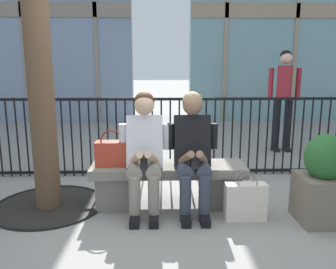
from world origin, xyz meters
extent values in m
plane|color=gray|center=(0.00, 0.00, 0.00)|extent=(60.00, 60.00, 0.00)
cube|color=gray|center=(0.00, 0.00, 0.40)|extent=(1.60, 0.44, 0.10)
cube|color=slate|center=(-0.56, 0.00, 0.17)|extent=(0.36, 0.37, 0.35)
cube|color=slate|center=(0.56, 0.00, 0.17)|extent=(0.36, 0.37, 0.35)
cylinder|color=gray|center=(-0.33, -0.18, 0.47)|extent=(0.15, 0.40, 0.15)
cylinder|color=gray|center=(-0.33, -0.38, 0.23)|extent=(0.11, 0.11, 0.45)
cube|color=black|center=(-0.33, -0.44, 0.04)|extent=(0.09, 0.22, 0.08)
cylinder|color=gray|center=(-0.15, -0.18, 0.47)|extent=(0.15, 0.40, 0.15)
cylinder|color=gray|center=(-0.15, -0.38, 0.23)|extent=(0.11, 0.11, 0.45)
cube|color=black|center=(-0.15, -0.44, 0.04)|extent=(0.09, 0.22, 0.08)
cube|color=silver|center=(-0.24, -0.04, 0.71)|extent=(0.36, 0.30, 0.55)
cylinder|color=silver|center=(-0.46, -0.04, 0.76)|extent=(0.08, 0.08, 0.26)
cylinder|color=#DBAD89|center=(-0.32, -0.26, 0.59)|extent=(0.16, 0.28, 0.20)
cylinder|color=silver|center=(-0.02, -0.04, 0.76)|extent=(0.08, 0.08, 0.26)
cylinder|color=#DBAD89|center=(-0.16, -0.26, 0.59)|extent=(0.16, 0.28, 0.20)
cube|color=black|center=(-0.24, -0.32, 0.57)|extent=(0.07, 0.10, 0.13)
sphere|color=#DBAD89|center=(-0.24, -0.06, 1.08)|extent=(0.20, 0.20, 0.20)
sphere|color=#472816|center=(-0.24, -0.03, 1.11)|extent=(0.20, 0.20, 0.20)
cylinder|color=#383D4C|center=(0.15, -0.18, 0.47)|extent=(0.15, 0.40, 0.15)
cylinder|color=#383D4C|center=(0.15, -0.38, 0.23)|extent=(0.11, 0.11, 0.45)
cube|color=black|center=(0.15, -0.44, 0.04)|extent=(0.09, 0.22, 0.08)
cylinder|color=#383D4C|center=(0.33, -0.18, 0.47)|extent=(0.15, 0.40, 0.15)
cylinder|color=#383D4C|center=(0.33, -0.38, 0.23)|extent=(0.11, 0.11, 0.45)
cube|color=black|center=(0.33, -0.44, 0.04)|extent=(0.09, 0.22, 0.08)
cube|color=black|center=(0.24, -0.04, 0.71)|extent=(0.36, 0.30, 0.55)
cylinder|color=black|center=(0.02, -0.04, 0.76)|extent=(0.08, 0.08, 0.26)
cylinder|color=#8E664C|center=(0.16, -0.26, 0.59)|extent=(0.16, 0.28, 0.20)
cylinder|color=black|center=(0.46, -0.04, 0.76)|extent=(0.08, 0.08, 0.26)
cylinder|color=#8E664C|center=(0.32, -0.26, 0.59)|extent=(0.16, 0.28, 0.20)
cube|color=black|center=(0.24, -0.32, 0.57)|extent=(0.07, 0.10, 0.13)
sphere|color=#8E664C|center=(0.24, -0.06, 1.08)|extent=(0.20, 0.20, 0.20)
sphere|color=#997F59|center=(0.24, -0.03, 1.11)|extent=(0.20, 0.20, 0.20)
cube|color=#B23823|center=(-0.58, -0.01, 0.58)|extent=(0.33, 0.17, 0.25)
torus|color=maroon|center=(-0.58, -0.01, 0.71)|extent=(0.23, 0.02, 0.23)
cube|color=beige|center=(0.73, -0.36, 0.18)|extent=(0.39, 0.15, 0.36)
torus|color=slate|center=(0.73, -0.42, 0.38)|extent=(0.19, 0.01, 0.19)
torus|color=slate|center=(0.73, -0.31, 0.38)|extent=(0.19, 0.01, 0.19)
cylinder|color=black|center=(1.94, 2.32, 0.45)|extent=(0.13, 0.13, 0.90)
cube|color=black|center=(1.94, 2.28, 0.03)|extent=(0.09, 0.22, 0.06)
cylinder|color=black|center=(2.14, 2.32, 0.45)|extent=(0.13, 0.13, 0.90)
cube|color=black|center=(2.14, 2.28, 0.03)|extent=(0.09, 0.22, 0.06)
cube|color=maroon|center=(2.04, 2.32, 1.18)|extent=(0.36, 0.44, 0.56)
cylinder|color=maroon|center=(1.80, 2.32, 1.16)|extent=(0.08, 0.08, 0.52)
cylinder|color=maroon|center=(2.27, 2.32, 1.16)|extent=(0.08, 0.08, 0.52)
sphere|color=beige|center=(2.04, 2.32, 1.58)|extent=(0.20, 0.20, 0.20)
sphere|color=black|center=(2.04, 2.34, 1.61)|extent=(0.20, 0.20, 0.20)
cylinder|color=black|center=(-2.07, 1.03, 0.53)|extent=(0.02, 0.02, 1.05)
cylinder|color=black|center=(-1.95, 1.03, 0.53)|extent=(0.02, 0.02, 1.05)
cylinder|color=black|center=(-1.84, 1.03, 0.53)|extent=(0.02, 0.02, 1.05)
cylinder|color=black|center=(-1.72, 1.03, 0.53)|extent=(0.02, 0.02, 1.05)
cylinder|color=black|center=(-1.60, 1.03, 0.53)|extent=(0.02, 0.02, 1.05)
cylinder|color=black|center=(-1.48, 1.03, 0.53)|extent=(0.02, 0.02, 1.05)
cylinder|color=black|center=(-1.36, 1.03, 0.53)|extent=(0.02, 0.02, 1.05)
cylinder|color=black|center=(-1.24, 1.03, 0.53)|extent=(0.02, 0.02, 1.05)
cylinder|color=black|center=(-1.13, 1.03, 0.53)|extent=(0.02, 0.02, 1.05)
cylinder|color=black|center=(-1.01, 1.03, 0.53)|extent=(0.02, 0.02, 1.05)
cylinder|color=black|center=(-0.89, 1.03, 0.53)|extent=(0.02, 0.02, 1.05)
cylinder|color=black|center=(-0.77, 1.03, 0.53)|extent=(0.02, 0.02, 1.05)
cylinder|color=black|center=(-0.65, 1.03, 0.53)|extent=(0.02, 0.02, 1.05)
cylinder|color=black|center=(-0.53, 1.03, 0.53)|extent=(0.02, 0.02, 1.05)
cylinder|color=black|center=(-0.41, 1.03, 0.53)|extent=(0.02, 0.02, 1.05)
cylinder|color=black|center=(-0.30, 1.03, 0.53)|extent=(0.02, 0.02, 1.05)
cylinder|color=black|center=(-0.18, 1.03, 0.53)|extent=(0.02, 0.02, 1.05)
cylinder|color=black|center=(-0.06, 1.03, 0.53)|extent=(0.02, 0.02, 1.05)
cylinder|color=black|center=(0.06, 1.03, 0.53)|extent=(0.02, 0.02, 1.05)
cylinder|color=black|center=(0.18, 1.03, 0.53)|extent=(0.02, 0.02, 1.05)
cylinder|color=black|center=(0.30, 1.03, 0.53)|extent=(0.02, 0.02, 1.05)
cylinder|color=black|center=(0.41, 1.03, 0.53)|extent=(0.02, 0.02, 1.05)
cylinder|color=black|center=(0.53, 1.03, 0.53)|extent=(0.02, 0.02, 1.05)
cylinder|color=black|center=(0.65, 1.03, 0.53)|extent=(0.02, 0.02, 1.05)
cylinder|color=black|center=(0.77, 1.03, 0.53)|extent=(0.02, 0.02, 1.05)
cylinder|color=black|center=(0.89, 1.03, 0.53)|extent=(0.02, 0.02, 1.05)
cylinder|color=black|center=(1.01, 1.03, 0.53)|extent=(0.02, 0.02, 1.05)
cylinder|color=black|center=(1.13, 1.03, 0.53)|extent=(0.02, 0.02, 1.05)
cylinder|color=black|center=(1.24, 1.03, 0.53)|extent=(0.02, 0.02, 1.05)
cylinder|color=black|center=(1.36, 1.03, 0.53)|extent=(0.02, 0.02, 1.05)
cylinder|color=black|center=(1.48, 1.03, 0.53)|extent=(0.02, 0.02, 1.05)
cylinder|color=black|center=(1.60, 1.03, 0.53)|extent=(0.02, 0.02, 1.05)
cylinder|color=black|center=(1.72, 1.03, 0.53)|extent=(0.02, 0.02, 1.05)
cylinder|color=black|center=(1.84, 1.03, 0.53)|extent=(0.02, 0.02, 1.05)
cylinder|color=black|center=(1.95, 1.03, 0.53)|extent=(0.02, 0.02, 1.05)
cylinder|color=black|center=(2.07, 1.03, 0.53)|extent=(0.02, 0.02, 1.05)
cylinder|color=black|center=(2.19, 1.03, 0.53)|extent=(0.02, 0.02, 1.05)
cylinder|color=black|center=(2.31, 1.03, 0.53)|extent=(0.02, 0.02, 1.05)
cube|color=black|center=(0.00, 1.03, 0.05)|extent=(9.36, 0.04, 0.04)
cube|color=black|center=(0.00, 1.03, 1.03)|extent=(9.36, 0.04, 0.04)
cylinder|color=black|center=(-1.26, 0.02, 0.01)|extent=(1.13, 1.13, 0.01)
torus|color=black|center=(-1.26, 0.02, 0.01)|extent=(1.16, 1.16, 0.03)
cylinder|color=brown|center=(-1.26, 0.02, 1.70)|extent=(0.25, 0.25, 3.40)
cube|color=#726656|center=(1.44, -0.42, 0.23)|extent=(0.44, 0.44, 0.45)
ellipsoid|color=#28602B|center=(1.44, -0.42, 0.63)|extent=(0.38, 0.38, 0.44)
camera|label=1|loc=(-0.11, -3.44, 1.47)|focal=36.65mm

